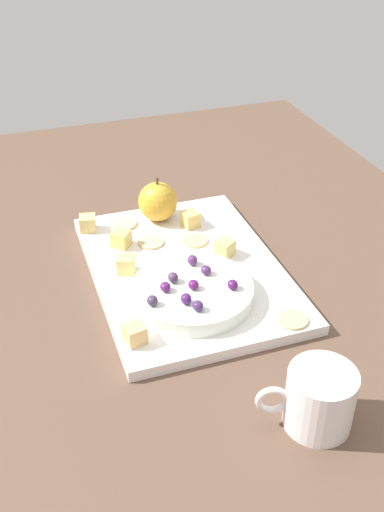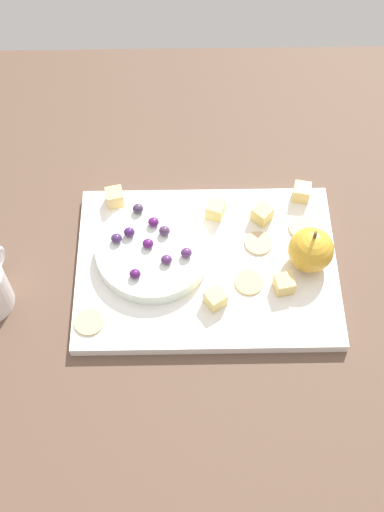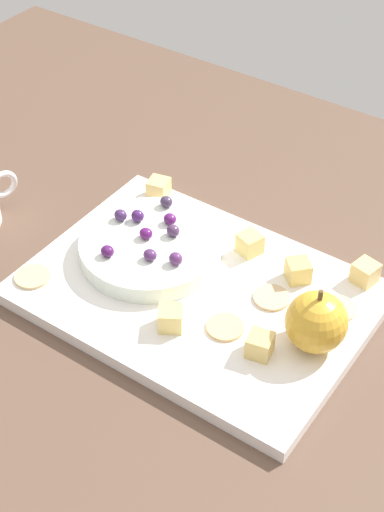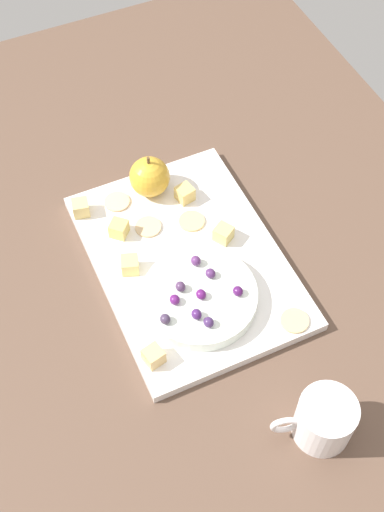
{
  "view_description": "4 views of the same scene",
  "coord_description": "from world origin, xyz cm",
  "px_view_note": "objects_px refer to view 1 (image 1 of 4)",
  "views": [
    {
      "loc": [
        70.88,
        -24.15,
        60.11
      ],
      "look_at": [
        -1.11,
        0.32,
        9.01
      ],
      "focal_mm": 43.03,
      "sensor_mm": 36.0,
      "label": 1
    },
    {
      "loc": [
        0.15,
        52.03,
        91.62
      ],
      "look_at": [
        -0.69,
        0.17,
        8.41
      ],
      "focal_mm": 46.55,
      "sensor_mm": 36.0,
      "label": 2
    },
    {
      "loc": [
        -40.01,
        54.52,
        69.38
      ],
      "look_at": [
        -1.52,
        -1.13,
        9.41
      ],
      "focal_mm": 54.74,
      "sensor_mm": 36.0,
      "label": 3
    },
    {
      "loc": [
        52.65,
        -24.65,
        93.83
      ],
      "look_at": [
        -1.48,
        0.04,
        8.38
      ],
      "focal_mm": 47.49,
      "sensor_mm": 36.0,
      "label": 4
    }
  ],
  "objects_px": {
    "cheese_cube_1": "(135,334)",
    "grape_2": "(190,261)",
    "cheese_cube_5": "(88,223)",
    "grape_0": "(233,285)",
    "cheese_cube_2": "(191,219)",
    "cheese_cube_3": "(121,239)",
    "cracker_1": "(124,224)",
    "cheese_cube_4": "(126,264)",
    "grape_6": "(152,301)",
    "cracker_3": "(195,241)",
    "apple_whole": "(159,201)",
    "serving_dish": "(193,292)",
    "cup": "(319,399)",
    "cracker_2": "(292,320)",
    "cheese_cube_0": "(224,248)",
    "grape_4": "(198,306)",
    "grape_3": "(186,299)",
    "grape_5": "(173,278)",
    "grape_8": "(206,270)",
    "grape_1": "(194,285)",
    "platter": "(185,271)",
    "grape_7": "(165,287)"
  },
  "relations": [
    {
      "from": "grape_3",
      "to": "cup",
      "type": "xyz_separation_m",
      "value": [
        0.21,
        0.09,
        -0.01
      ]
    },
    {
      "from": "grape_4",
      "to": "grape_8",
      "type": "height_order",
      "value": "same"
    },
    {
      "from": "cup",
      "to": "grape_2",
      "type": "bearing_deg",
      "value": -169.65
    },
    {
      "from": "apple_whole",
      "to": "cheese_cube_5",
      "type": "xyz_separation_m",
      "value": [
        -0.0,
        -0.12,
        -0.02
      ]
    },
    {
      "from": "grape_4",
      "to": "grape_6",
      "type": "distance_m",
      "value": 0.06
    },
    {
      "from": "apple_whole",
      "to": "cracker_1",
      "type": "relative_size",
      "value": 1.6
    },
    {
      "from": "grape_2",
      "to": "grape_5",
      "type": "height_order",
      "value": "same"
    },
    {
      "from": "cheese_cube_1",
      "to": "grape_2",
      "type": "height_order",
      "value": "grape_2"
    },
    {
      "from": "apple_whole",
      "to": "grape_1",
      "type": "bearing_deg",
      "value": -4.67
    },
    {
      "from": "cheese_cube_3",
      "to": "cracker_3",
      "type": "relative_size",
      "value": 0.62
    },
    {
      "from": "cheese_cube_5",
      "to": "grape_7",
      "type": "height_order",
      "value": "grape_7"
    },
    {
      "from": "grape_1",
      "to": "grape_4",
      "type": "relative_size",
      "value": 1.0
    },
    {
      "from": "platter",
      "to": "cheese_cube_4",
      "type": "bearing_deg",
      "value": -100.12
    },
    {
      "from": "cheese_cube_2",
      "to": "grape_0",
      "type": "bearing_deg",
      "value": -2.95
    },
    {
      "from": "platter",
      "to": "apple_whole",
      "type": "bearing_deg",
      "value": 178.41
    },
    {
      "from": "cracker_1",
      "to": "grape_2",
      "type": "distance_m",
      "value": 0.19
    },
    {
      "from": "grape_0",
      "to": "grape_4",
      "type": "height_order",
      "value": "same"
    },
    {
      "from": "grape_4",
      "to": "grape_0",
      "type": "bearing_deg",
      "value": 115.56
    },
    {
      "from": "cheese_cube_3",
      "to": "grape_0",
      "type": "distance_m",
      "value": 0.23
    },
    {
      "from": "apple_whole",
      "to": "grape_2",
      "type": "bearing_deg",
      "value": -1.66
    },
    {
      "from": "cheese_cube_0",
      "to": "grape_4",
      "type": "height_order",
      "value": "grape_4"
    },
    {
      "from": "grape_5",
      "to": "grape_8",
      "type": "height_order",
      "value": "grape_5"
    },
    {
      "from": "apple_whole",
      "to": "cheese_cube_3",
      "type": "height_order",
      "value": "apple_whole"
    },
    {
      "from": "cheese_cube_5",
      "to": "grape_0",
      "type": "distance_m",
      "value": 0.3
    },
    {
      "from": "cheese_cube_0",
      "to": "grape_2",
      "type": "bearing_deg",
      "value": -59.38
    },
    {
      "from": "grape_2",
      "to": "grape_3",
      "type": "xyz_separation_m",
      "value": [
        0.08,
        -0.03,
        -0.0
      ]
    },
    {
      "from": "cheese_cube_5",
      "to": "platter",
      "type": "bearing_deg",
      "value": 37.85
    },
    {
      "from": "cracker_2",
      "to": "grape_3",
      "type": "distance_m",
      "value": 0.15
    },
    {
      "from": "cheese_cube_4",
      "to": "grape_6",
      "type": "relative_size",
      "value": 1.58
    },
    {
      "from": "cheese_cube_3",
      "to": "cracker_3",
      "type": "bearing_deg",
      "value": 77.08
    },
    {
      "from": "cheese_cube_0",
      "to": "grape_4",
      "type": "bearing_deg",
      "value": -33.28
    },
    {
      "from": "grape_5",
      "to": "cracker_3",
      "type": "bearing_deg",
      "value": 148.93
    },
    {
      "from": "cheese_cube_2",
      "to": "cheese_cube_5",
      "type": "relative_size",
      "value": 1.0
    },
    {
      "from": "cheese_cube_0",
      "to": "cheese_cube_3",
      "type": "height_order",
      "value": "same"
    },
    {
      "from": "cheese_cube_2",
      "to": "cheese_cube_5",
      "type": "xyz_separation_m",
      "value": [
        -0.04,
        -0.17,
        0.0
      ]
    },
    {
      "from": "cheese_cube_5",
      "to": "cup",
      "type": "xyz_separation_m",
      "value": [
        0.48,
        0.17,
        0.01
      ]
    },
    {
      "from": "grape_2",
      "to": "cup",
      "type": "bearing_deg",
      "value": 10.35
    },
    {
      "from": "cheese_cube_5",
      "to": "grape_1",
      "type": "height_order",
      "value": "grape_1"
    },
    {
      "from": "cheese_cube_5",
      "to": "apple_whole",
      "type": "bearing_deg",
      "value": 89.03
    },
    {
      "from": "cheese_cube_1",
      "to": "cup",
      "type": "xyz_separation_m",
      "value": [
        0.18,
        0.17,
        0.01
      ]
    },
    {
      "from": "cheese_cube_2",
      "to": "grape_6",
      "type": "relative_size",
      "value": 1.58
    },
    {
      "from": "cheese_cube_4",
      "to": "cracker_3",
      "type": "bearing_deg",
      "value": 110.04
    },
    {
      "from": "cheese_cube_3",
      "to": "cracker_1",
      "type": "xyz_separation_m",
      "value": [
        -0.06,
        0.02,
        -0.01
      ]
    },
    {
      "from": "cheese_cube_2",
      "to": "cracker_2",
      "type": "relative_size",
      "value": 0.62
    },
    {
      "from": "serving_dish",
      "to": "grape_2",
      "type": "height_order",
      "value": "grape_2"
    },
    {
      "from": "cracker_2",
      "to": "cheese_cube_3",
      "type": "bearing_deg",
      "value": -145.6
    },
    {
      "from": "grape_0",
      "to": "grape_3",
      "type": "relative_size",
      "value": 1.0
    },
    {
      "from": "cheese_cube_4",
      "to": "grape_0",
      "type": "xyz_separation_m",
      "value": [
        0.12,
        0.12,
        0.02
      ]
    },
    {
      "from": "grape_2",
      "to": "grape_6",
      "type": "height_order",
      "value": "grape_2"
    },
    {
      "from": "grape_5",
      "to": "cheese_cube_1",
      "type": "bearing_deg",
      "value": -44.15
    }
  ]
}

